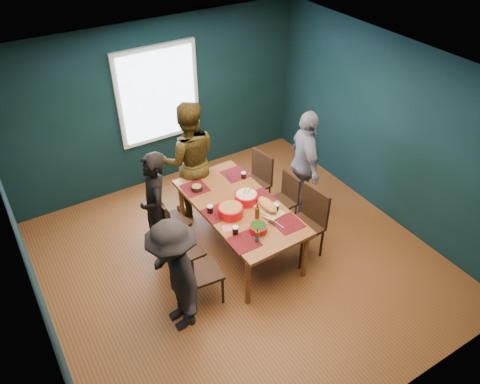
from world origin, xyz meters
The scene contains 26 objects.
room centered at (0.00, 0.27, 1.37)m, with size 5.01×5.01×2.71m.
dining_table centered at (0.14, 0.28, 0.69)m, with size 1.07×2.05×0.77m.
chair_left_far centered at (-0.74, 0.77, 0.53)m, with size 0.48×0.48×0.91m.
chair_left_mid centered at (-0.79, 0.20, 0.49)m, with size 0.38×0.38×0.84m.
chair_left_near centered at (-0.82, -0.28, 0.55)m, with size 0.47×0.47×0.95m.
chair_right_far centered at (0.87, 0.94, 0.56)m, with size 0.51×0.51×0.96m.
chair_right_mid centered at (1.03, 0.41, 0.48)m, with size 0.40×0.40×0.83m.
chair_right_near centered at (0.90, -0.29, 0.60)m, with size 0.52×0.52×1.04m.
person_far_left centered at (-0.87, 0.72, 0.83)m, with size 0.60×0.40×1.66m, color black.
person_back centered at (-0.03, 1.42, 0.93)m, with size 0.90×0.70×1.85m, color black.
person_right centered at (1.47, 0.55, 0.84)m, with size 0.99×0.41×1.68m, color white.
person_near_left centered at (-1.16, -0.46, 0.77)m, with size 1.00×0.57×1.55m, color black.
bowl_salad centered at (-0.06, 0.16, 0.84)m, with size 0.33×0.33×0.14m.
bowl_dumpling centered at (0.27, 0.30, 0.84)m, with size 0.32×0.32×0.29m.
bowl_herbs centered at (0.07, -0.30, 0.82)m, with size 0.23×0.23×0.10m.
cutting_board centered at (0.42, 0.01, 0.83)m, with size 0.32×0.60×0.13m.
small_bowl centered at (-0.19, 0.89, 0.80)m, with size 0.16×0.16×0.07m.
beer_bottle_a centered at (-0.04, -0.45, 0.85)m, with size 0.06×0.06×0.22m.
beer_bottle_b centered at (0.20, -0.08, 0.86)m, with size 0.06×0.06×0.24m.
cola_glass_a centered at (-0.20, -0.19, 0.83)m, with size 0.08×0.08×0.11m.
cola_glass_b centered at (0.50, -0.08, 0.83)m, with size 0.08×0.08×0.11m.
cola_glass_c centered at (0.53, 0.79, 0.82)m, with size 0.07×0.07×0.10m.
cola_glass_d centered at (-0.27, 0.35, 0.83)m, with size 0.08×0.08×0.11m.
napkin_a centered at (0.48, 0.38, 0.77)m, with size 0.14×0.14×0.00m, color #EA7162.
napkin_b centered at (-0.24, -0.04, 0.77)m, with size 0.12×0.12×0.00m, color #EA7162.
napkin_c centered at (0.46, -0.46, 0.77)m, with size 0.14×0.14×0.00m, color #EA7162.
Camera 1 is at (-2.44, -3.95, 4.68)m, focal length 35.00 mm.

